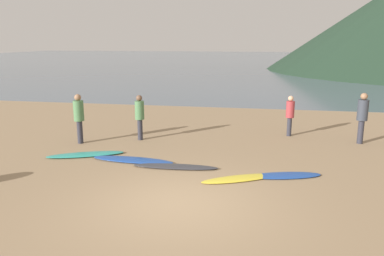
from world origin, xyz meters
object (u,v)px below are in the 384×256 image
Objects in this scene: surfboard_3 at (239,178)px; person_3 at (290,112)px; person_1 at (362,114)px; surfboard_4 at (285,175)px; person_2 at (140,114)px; surfboard_2 at (175,167)px; person_0 at (79,115)px; surfboard_1 at (133,160)px; surfboard_0 at (86,154)px.

person_3 is at bearing 45.58° from surfboard_3.
person_1 is 1.17× the size of person_3.
surfboard_3 is 1.08× the size of surfboard_4.
surfboard_4 is 1.18× the size of person_2.
person_0 reaches higher than surfboard_2.
person_0 reaches higher than surfboard_1.
surfboard_1 is 1.43× the size of person_1.
surfboard_2 is 3.13m from surfboard_4.
surfboard_3 is at bearing -38.31° from surfboard_0.
surfboard_4 is at bearing -8.06° from person_0.
person_1 is at bearing 29.98° from surfboard_2.
surfboard_1 is 1.67× the size of person_3.
surfboard_2 reaches higher than surfboard_3.
surfboard_1 is at bearing 157.34° from surfboard_4.
person_1 reaches higher than surfboard_4.
surfboard_3 is 5.52m from person_3.
person_1 is (2.80, 4.05, 1.05)m from surfboard_4.
person_3 is at bearing -112.80° from person_2.
surfboard_4 is at bearing -6.69° from surfboard_3.
surfboard_0 is 1.96m from person_0.
person_1 reaches higher than person_3.
surfboard_2 is 4.62m from person_0.
person_3 is (7.47, 2.50, -0.13)m from person_0.
person_1 is (4.04, 4.51, 1.05)m from surfboard_3.
surfboard_4 is at bearing -160.42° from person_2.
surfboard_2 is 5.82m from person_3.
person_2 is (-5.15, 3.11, 0.96)m from surfboard_4.
person_1 reaches higher than surfboard_2.
person_2 reaches higher than surfboard_3.
surfboard_1 is 3.22m from person_0.
surfboard_0 is at bearing 174.87° from surfboard_1.
surfboard_1 is 4.60m from surfboard_4.
surfboard_4 is 4.83m from person_3.
surfboard_4 is at bearing -31.40° from surfboard_0.
surfboard_2 is 1.49× the size of person_2.
person_3 is (6.60, 3.94, 0.88)m from surfboard_0.
person_3 is at bearing 6.73° from surfboard_0.
surfboard_1 is at bearing -142.22° from person_3.
person_0 is at bearing 149.28° from surfboard_2.
surfboard_3 is (5.01, -1.27, -0.01)m from surfboard_0.
surfboard_3 is (3.33, -1.01, -0.01)m from surfboard_1.
person_0 reaches higher than surfboard_0.
surfboard_0 is at bearing 156.80° from surfboard_4.
surfboard_4 is (3.13, -0.16, -0.01)m from surfboard_2.
person_3 is at bearing 49.51° from surfboard_2.
surfboard_4 is (4.57, -0.54, -0.01)m from surfboard_1.
surfboard_4 is (6.25, -0.80, -0.01)m from surfboard_0.
surfboard_3 is 5.39m from person_2.
surfboard_1 is 1.05× the size of surfboard_2.
surfboard_2 is at bearing 161.21° from surfboard_4.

